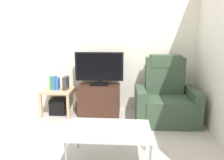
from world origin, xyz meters
TOP-DOWN VIEW (x-y plane):
  - ground_plane at (0.00, 0.00)m, footprint 6.40×6.40m
  - wall_back at (0.00, 1.13)m, footprint 6.40×0.06m
  - tv_stand at (0.12, 0.84)m, footprint 0.73×0.46m
  - television at (0.12, 0.86)m, footprint 0.85×0.20m
  - recliner_armchair at (1.26, 0.60)m, footprint 0.98×0.78m
  - side_table at (-0.62, 0.79)m, footprint 0.54×0.54m
  - subwoofer_box at (-0.62, 0.79)m, footprint 0.28×0.28m
  - book_leftmost at (-0.72, 0.77)m, footprint 0.05×0.11m
  - book_middle at (-0.66, 0.77)m, footprint 0.05×0.14m
  - book_rightmost at (-0.61, 0.77)m, footprint 0.05×0.11m
  - game_console at (-0.48, 0.80)m, footprint 0.07×0.20m
  - coffee_table at (0.42, -0.66)m, footprint 0.90×0.60m
  - cell_phone at (0.30, -0.64)m, footprint 0.12×0.17m

SIDE VIEW (x-z plane):
  - ground_plane at x=0.00m, z-range 0.00..0.00m
  - subwoofer_box at x=-0.62m, z-range 0.00..0.28m
  - tv_stand at x=0.12m, z-range 0.00..0.53m
  - coffee_table at x=0.42m, z-range 0.17..0.56m
  - recliner_armchair at x=1.26m, z-range -0.17..0.91m
  - side_table at x=-0.62m, z-range 0.16..0.61m
  - cell_phone at x=0.30m, z-range 0.39..0.40m
  - book_rightmost at x=-0.61m, z-range 0.46..0.67m
  - game_console at x=-0.48m, z-range 0.46..0.68m
  - book_leftmost at x=-0.72m, z-range 0.46..0.69m
  - book_middle at x=-0.66m, z-range 0.46..0.70m
  - television at x=0.12m, z-range 0.55..1.13m
  - wall_back at x=0.00m, z-range 0.00..2.60m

